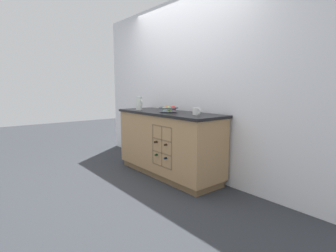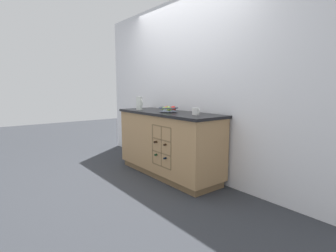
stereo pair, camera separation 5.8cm
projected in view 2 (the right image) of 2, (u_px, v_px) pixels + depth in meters
The scene contains 6 objects.
ground_plane at pixel (168, 174), 3.81m from camera, with size 14.00×14.00×0.00m, color #2D3035.
back_wall at pixel (187, 86), 3.84m from camera, with size 4.40×0.06×2.55m, color white.
kitchen_island at pixel (168, 143), 3.74m from camera, with size 1.77×0.63×0.92m.
fruit_bowl at pixel (169, 109), 3.63m from camera, with size 0.27×0.27×0.09m.
white_pitcher at pixel (139, 103), 4.00m from camera, with size 0.15×0.10×0.20m.
ceramic_mug at pixel (196, 111), 3.26m from camera, with size 0.13×0.09×0.09m.
Camera 2 is at (2.90, -2.25, 1.25)m, focal length 28.00 mm.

